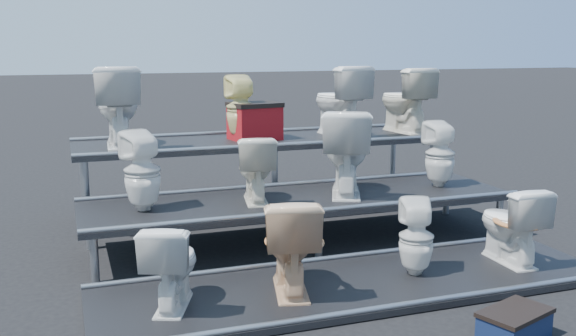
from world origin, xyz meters
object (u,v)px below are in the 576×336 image
object	(u,v)px
toilet_9	(241,108)
red_crate	(255,123)
toilet_3	(510,224)
toilet_11	(404,100)
toilet_8	(118,106)
toilet_2	(416,237)
toilet_4	(142,171)
toilet_1	(290,244)
toilet_7	(440,154)
toilet_0	(171,264)
toilet_5	(255,168)
toilet_10	(339,101)
toilet_6	(346,152)
step_stool	(514,326)

from	to	relation	value
toilet_9	red_crate	xyz separation A→B (m)	(0.16, -0.01, -0.18)
toilet_3	toilet_11	xyz separation A→B (m)	(0.40, 2.60, 0.86)
toilet_8	red_crate	size ratio (longest dim) A/B	1.64
toilet_8	toilet_2	bearing A→B (deg)	132.08
toilet_4	toilet_9	distance (m)	1.86
toilet_1	toilet_2	size ratio (longest dim) A/B	1.19
toilet_7	toilet_0	bearing A→B (deg)	25.90
toilet_2	toilet_3	world-z (taller)	toilet_3
toilet_1	toilet_9	world-z (taller)	toilet_9
toilet_9	toilet_5	bearing A→B (deg)	80.03
toilet_4	toilet_1	bearing A→B (deg)	108.57
toilet_5	toilet_7	size ratio (longest dim) A/B	0.93
toilet_5	toilet_10	xyz separation A→B (m)	(1.43, 1.30, 0.50)
toilet_6	toilet_1	bearing A→B (deg)	74.70
toilet_10	red_crate	bearing A→B (deg)	-7.98
toilet_2	toilet_8	world-z (taller)	toilet_8
toilet_10	red_crate	world-z (taller)	toilet_10
toilet_2	toilet_5	size ratio (longest dim) A/B	1.00
toilet_2	toilet_10	xyz separation A→B (m)	(0.44, 2.60, 0.90)
toilet_1	toilet_3	world-z (taller)	toilet_1
toilet_7	toilet_8	world-z (taller)	toilet_8
toilet_6	step_stool	distance (m)	2.59
toilet_8	toilet_9	distance (m)	1.36
toilet_0	step_stool	distance (m)	2.40
toilet_9	toilet_10	distance (m)	1.21
toilet_4	toilet_9	world-z (taller)	toilet_9
toilet_5	toilet_11	bearing A→B (deg)	-140.00
toilet_10	toilet_4	bearing A→B (deg)	19.17
toilet_3	toilet_6	distance (m)	1.70
toilet_3	toilet_1	bearing A→B (deg)	2.23
toilet_3	toilet_5	world-z (taller)	toilet_5
toilet_6	step_stool	bearing A→B (deg)	116.60
toilet_11	toilet_10	bearing A→B (deg)	-5.85
toilet_0	toilet_3	size ratio (longest dim) A/B	0.93
toilet_2	toilet_5	world-z (taller)	toilet_5
toilet_7	toilet_9	xyz separation A→B (m)	(-1.80, 1.30, 0.43)
toilet_10	toilet_11	bearing A→B (deg)	171.53
toilet_8	red_crate	xyz separation A→B (m)	(1.51, -0.01, -0.24)
toilet_0	toilet_7	world-z (taller)	toilet_7
toilet_1	toilet_3	bearing A→B (deg)	-166.19
toilet_5	step_stool	xyz separation A→B (m)	(1.07, -2.46, -0.69)
toilet_7	toilet_11	xyz separation A→B (m)	(0.30, 1.30, 0.46)
toilet_8	toilet_6	bearing A→B (deg)	150.71
toilet_4	toilet_7	size ratio (longest dim) A/B	1.05
toilet_11	red_crate	distance (m)	1.95
toilet_5	toilet_6	distance (m)	0.94
toilet_5	step_stool	bearing A→B (deg)	124.16
toilet_4	red_crate	xyz separation A→B (m)	(1.43, 1.29, 0.23)
toilet_1	toilet_6	xyz separation A→B (m)	(1.05, 1.30, 0.45)
toilet_1	toilet_10	xyz separation A→B (m)	(1.54, 2.60, 0.84)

